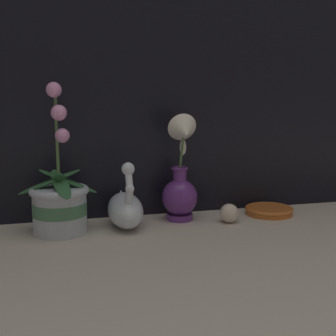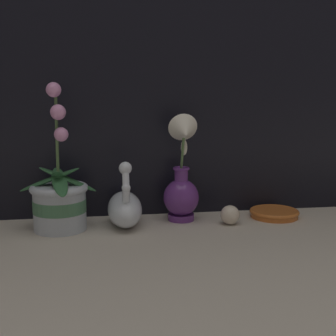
% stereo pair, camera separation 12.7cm
% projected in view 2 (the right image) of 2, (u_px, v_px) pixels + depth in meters
% --- Properties ---
extents(ground_plane, '(2.80, 2.80, 0.00)m').
position_uv_depth(ground_plane, '(184.00, 235.00, 1.20)').
color(ground_plane, '#BCB2A3').
extents(window_backdrop, '(2.80, 0.03, 1.20)m').
position_uv_depth(window_backdrop, '(170.00, 7.00, 1.32)').
color(window_backdrop, black).
rests_on(window_backdrop, ground_plane).
extents(orchid_potted_plant, '(0.21, 0.21, 0.39)m').
position_uv_depth(orchid_potted_plant, '(59.00, 198.00, 1.23)').
color(orchid_potted_plant, '#B2BCCC').
rests_on(orchid_potted_plant, ground_plane).
extents(swan_figurine, '(0.09, 0.19, 0.19)m').
position_uv_depth(swan_figurine, '(125.00, 207.00, 1.28)').
color(swan_figurine, silver).
rests_on(swan_figurine, ground_plane).
extents(blue_vase, '(0.10, 0.13, 0.31)m').
position_uv_depth(blue_vase, '(182.00, 184.00, 1.31)').
color(blue_vase, '#602D7F').
rests_on(blue_vase, ground_plane).
extents(glass_sphere, '(0.05, 0.05, 0.05)m').
position_uv_depth(glass_sphere, '(230.00, 215.00, 1.29)').
color(glass_sphere, beige).
rests_on(glass_sphere, ground_plane).
extents(amber_dish, '(0.14, 0.14, 0.02)m').
position_uv_depth(amber_dish, '(274.00, 213.00, 1.37)').
color(amber_dish, '#C66628').
rests_on(amber_dish, ground_plane).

